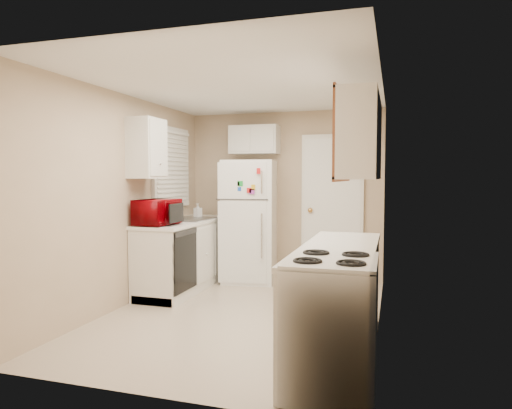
# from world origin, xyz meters

# --- Properties ---
(floor) EXTENTS (3.80, 3.80, 0.00)m
(floor) POSITION_xyz_m (0.00, 0.00, 0.00)
(floor) COLOR beige
(floor) RESTS_ON ground
(ceiling) EXTENTS (3.80, 3.80, 0.00)m
(ceiling) POSITION_xyz_m (0.00, 0.00, 2.40)
(ceiling) COLOR white
(ceiling) RESTS_ON floor
(wall_left) EXTENTS (3.80, 3.80, 0.00)m
(wall_left) POSITION_xyz_m (-1.40, 0.00, 1.20)
(wall_left) COLOR tan
(wall_left) RESTS_ON floor
(wall_right) EXTENTS (3.80, 3.80, 0.00)m
(wall_right) POSITION_xyz_m (1.40, 0.00, 1.20)
(wall_right) COLOR tan
(wall_right) RESTS_ON floor
(wall_back) EXTENTS (2.80, 2.80, 0.00)m
(wall_back) POSITION_xyz_m (0.00, 1.90, 1.20)
(wall_back) COLOR tan
(wall_back) RESTS_ON floor
(wall_front) EXTENTS (2.80, 2.80, 0.00)m
(wall_front) POSITION_xyz_m (0.00, -1.90, 1.20)
(wall_front) COLOR tan
(wall_front) RESTS_ON floor
(left_counter) EXTENTS (0.60, 1.80, 0.90)m
(left_counter) POSITION_xyz_m (-1.10, 0.90, 0.45)
(left_counter) COLOR silver
(left_counter) RESTS_ON floor
(dishwasher) EXTENTS (0.03, 0.58, 0.72)m
(dishwasher) POSITION_xyz_m (-0.81, 0.30, 0.49)
(dishwasher) COLOR black
(dishwasher) RESTS_ON floor
(sink) EXTENTS (0.54, 0.74, 0.16)m
(sink) POSITION_xyz_m (-1.10, 1.05, 0.86)
(sink) COLOR gray
(sink) RESTS_ON left_counter
(microwave) EXTENTS (0.56, 0.32, 0.36)m
(microwave) POSITION_xyz_m (-1.15, 0.27, 1.05)
(microwave) COLOR #7B0006
(microwave) RESTS_ON left_counter
(soap_bottle) EXTENTS (0.11, 0.12, 0.20)m
(soap_bottle) POSITION_xyz_m (-1.13, 1.37, 1.00)
(soap_bottle) COLOR white
(soap_bottle) RESTS_ON left_counter
(window_blinds) EXTENTS (0.10, 0.98, 1.08)m
(window_blinds) POSITION_xyz_m (-1.36, 1.05, 1.60)
(window_blinds) COLOR silver
(window_blinds) RESTS_ON wall_left
(upper_cabinet_left) EXTENTS (0.30, 0.45, 0.70)m
(upper_cabinet_left) POSITION_xyz_m (-1.25, 0.22, 1.80)
(upper_cabinet_left) COLOR silver
(upper_cabinet_left) RESTS_ON wall_left
(refrigerator) EXTENTS (0.78, 0.77, 1.70)m
(refrigerator) POSITION_xyz_m (-0.41, 1.54, 0.85)
(refrigerator) COLOR white
(refrigerator) RESTS_ON floor
(cabinet_over_fridge) EXTENTS (0.70, 0.30, 0.40)m
(cabinet_over_fridge) POSITION_xyz_m (-0.40, 1.75, 2.00)
(cabinet_over_fridge) COLOR silver
(cabinet_over_fridge) RESTS_ON wall_back
(interior_door) EXTENTS (0.86, 0.06, 2.08)m
(interior_door) POSITION_xyz_m (0.70, 1.86, 1.02)
(interior_door) COLOR white
(interior_door) RESTS_ON floor
(right_counter) EXTENTS (0.60, 2.00, 0.90)m
(right_counter) POSITION_xyz_m (1.10, -0.80, 0.45)
(right_counter) COLOR silver
(right_counter) RESTS_ON floor
(stove) EXTENTS (0.61, 0.74, 0.89)m
(stove) POSITION_xyz_m (1.13, -1.44, 0.45)
(stove) COLOR white
(stove) RESTS_ON floor
(upper_cabinet_right) EXTENTS (0.30, 1.20, 0.70)m
(upper_cabinet_right) POSITION_xyz_m (1.25, -0.50, 1.80)
(upper_cabinet_right) COLOR silver
(upper_cabinet_right) RESTS_ON wall_right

